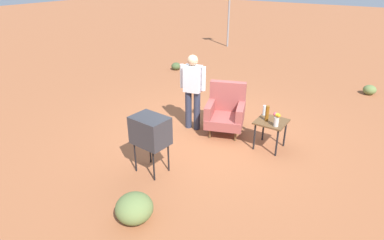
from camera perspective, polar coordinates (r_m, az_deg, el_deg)
The scene contains 12 objects.
ground_plane at distance 6.95m, azimuth 3.19°, elevation -2.22°, with size 60.00×60.00×0.00m, color #A05B38.
armchair at distance 6.81m, azimuth 6.02°, elevation 1.73°, with size 0.98×0.99×1.06m.
side_table at distance 6.33m, azimuth 13.86°, elevation -0.85°, with size 0.56×0.56×0.58m.
tv_on_stand at distance 5.34m, azimuth -7.41°, elevation -1.94°, with size 0.63×0.49×1.03m.
person_standing at distance 6.77m, azimuth 0.12°, elevation 5.72°, with size 0.56×0.28×1.64m.
road_sign at distance 14.87m, azimuth 6.56°, elevation 18.09°, with size 0.33×0.33×2.44m.
bottle_short_clear at distance 6.48m, azimuth 12.74°, elevation 1.69°, with size 0.06×0.06×0.20m, color silver.
bottle_tall_amber at distance 6.23m, azimuth 13.20°, elevation 1.17°, with size 0.07×0.07×0.30m, color brown.
flower_vase at distance 6.04m, azimuth 14.80°, elevation 0.18°, with size 0.14×0.09×0.27m.
shrub_near at distance 10.30m, azimuth 29.02°, elevation 4.71°, with size 0.35×0.35×0.27m, color olive.
shrub_mid at distance 4.67m, azimuth -10.21°, elevation -15.15°, with size 0.53×0.53×0.41m, color olive.
shrub_lone at distance 11.36m, azimuth -2.85°, elevation 9.53°, with size 0.33×0.33×0.25m, color #475B33.
Camera 1 is at (3.09, -5.33, 3.21)m, focal length 30.01 mm.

